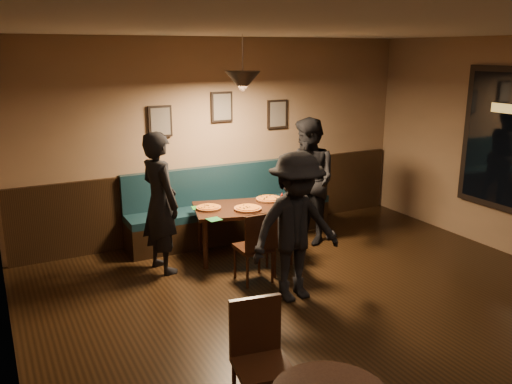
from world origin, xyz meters
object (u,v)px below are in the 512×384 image
at_px(booth_bench, 231,204).
at_px(diner_left, 160,203).
at_px(chair_near_right, 284,238).
at_px(diner_right, 308,181).
at_px(dining_table, 244,231).
at_px(diner_front, 296,227).
at_px(chair_near_left, 253,246).
at_px(tabasco_bottle, 282,197).
at_px(soda_glass, 296,203).
at_px(cafe_chair_far, 263,365).

xyz_separation_m(booth_bench, diner_left, (-1.24, -0.67, 0.36)).
distance_m(booth_bench, chair_near_right, 1.40).
bearing_deg(diner_right, dining_table, -87.62).
bearing_deg(dining_table, diner_front, -77.07).
xyz_separation_m(booth_bench, chair_near_left, (-0.39, -1.46, -0.07)).
bearing_deg(diner_right, chair_near_right, -49.67).
xyz_separation_m(chair_near_right, diner_front, (-0.25, -0.68, 0.39)).
distance_m(diner_front, tabasco_bottle, 1.48).
bearing_deg(soda_glass, dining_table, 149.58).
xyz_separation_m(dining_table, cafe_chair_far, (-1.29, -2.92, 0.11)).
xyz_separation_m(booth_bench, diner_right, (0.89, -0.64, 0.37)).
distance_m(chair_near_left, diner_front, 0.75).
xyz_separation_m(diner_right, tabasco_bottle, (-0.48, -0.09, -0.14)).
bearing_deg(dining_table, soda_glass, -15.42).
relative_size(chair_near_left, diner_front, 0.53).
bearing_deg(chair_near_left, chair_near_right, 8.39).
distance_m(chair_near_right, diner_front, 0.82).
bearing_deg(chair_near_right, booth_bench, 104.26).
height_order(diner_left, diner_right, diner_right).
bearing_deg(cafe_chair_far, chair_near_left, -106.10).
xyz_separation_m(dining_table, chair_near_left, (-0.24, -0.75, 0.09)).
relative_size(booth_bench, chair_near_right, 3.53).
distance_m(dining_table, diner_front, 1.44).
bearing_deg(cafe_chair_far, diner_left, -84.30).
distance_m(dining_table, tabasco_bottle, 0.69).
bearing_deg(cafe_chair_far, chair_near_right, -114.05).
xyz_separation_m(dining_table, diner_front, (-0.05, -1.36, 0.48)).
bearing_deg(soda_glass, diner_right, 42.25).
bearing_deg(chair_near_right, diner_right, 54.38).
bearing_deg(dining_table, tabasco_bottle, 13.58).
xyz_separation_m(diner_right, diner_front, (-1.09, -1.44, -0.06)).
xyz_separation_m(chair_near_right, soda_glass, (0.37, 0.34, 0.31)).
distance_m(dining_table, chair_near_right, 0.72).
height_order(chair_near_left, cafe_chair_far, cafe_chair_far).
distance_m(dining_table, cafe_chair_far, 3.20).
relative_size(soda_glass, tabasco_bottle, 1.10).
distance_m(booth_bench, cafe_chair_far, 3.92).
height_order(chair_near_right, tabasco_bottle, chair_near_right).
height_order(booth_bench, chair_near_right, booth_bench).
height_order(dining_table, tabasco_bottle, tabasco_bottle).
relative_size(diner_right, soda_glass, 12.92).
height_order(diner_front, soda_glass, diner_front).
relative_size(diner_right, tabasco_bottle, 14.19).
bearing_deg(cafe_chair_far, dining_table, -104.18).
bearing_deg(chair_near_left, dining_table, 71.81).
bearing_deg(diner_front, dining_table, 86.60).
relative_size(chair_near_right, diner_left, 0.49).
relative_size(dining_table, cafe_chair_far, 1.40).
height_order(chair_near_left, chair_near_right, chair_near_left).
height_order(diner_front, tabasco_bottle, diner_front).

